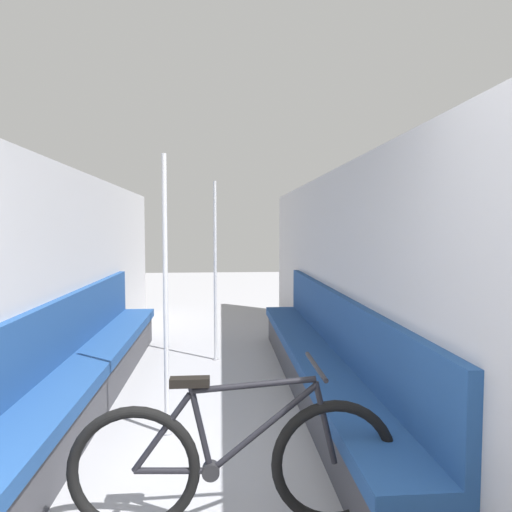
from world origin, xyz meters
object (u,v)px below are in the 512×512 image
Objects in this scene: bench_seat_row_left at (87,370)px; bicycle at (236,463)px; bench_seat_row_right at (319,364)px; grab_pole_far at (215,274)px; grab_pole_near at (166,300)px.

bench_seat_row_left reaches higher than bicycle.
bicycle is (1.25, -1.78, 0.04)m from bench_seat_row_left.
grab_pole_far is at bearing 126.79° from bench_seat_row_right.
bicycle is at bearing -54.83° from bench_seat_row_left.
grab_pole_near is (-1.30, -0.64, 0.71)m from bench_seat_row_right.
grab_pole_near is at bearing -39.77° from bench_seat_row_left.
bench_seat_row_right is 2.68× the size of bicycle.
bench_seat_row_left is 2.16× the size of grab_pole_near.
bicycle is 3.13m from grab_pole_far.
bicycle is (-0.82, -1.78, 0.04)m from bench_seat_row_right.
bench_seat_row_left is 2.68× the size of bicycle.
grab_pole_near reaches higher than bench_seat_row_left.
grab_pole_near is at bearing 131.66° from bicycle.
bench_seat_row_left is 2.16× the size of grab_pole_far.
bench_seat_row_right is 2.16× the size of grab_pole_far.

